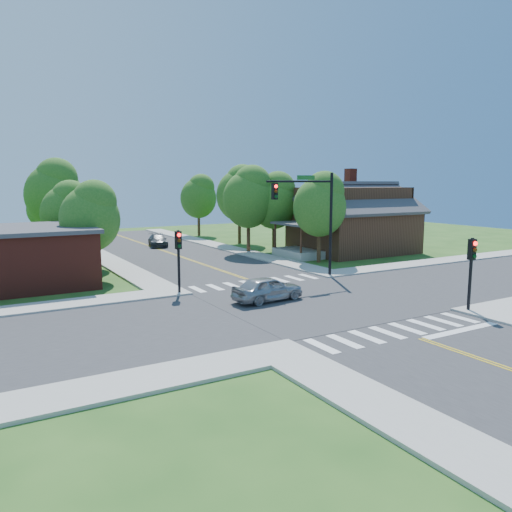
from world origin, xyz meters
TOP-DOWN VIEW (x-y plane):
  - ground at (0.00, 0.00)m, footprint 100.00×100.00m
  - road_ns at (0.00, 0.00)m, footprint 10.00×90.00m
  - road_ew at (0.00, 0.00)m, footprint 90.00×10.00m
  - intersection_patch at (0.00, 0.00)m, footprint 10.20×10.20m
  - sidewalk_ne at (15.82, 15.82)m, footprint 40.00×40.00m
  - crosswalk_north at (0.00, 6.20)m, footprint 8.85×2.00m
  - crosswalk_south at (0.00, -6.20)m, footprint 8.85×2.00m
  - centerline at (0.00, 0.00)m, footprint 0.30×90.00m
  - stop_bar at (2.50, -7.60)m, footprint 4.60×0.45m
  - signal_mast_ne at (3.91, 5.59)m, footprint 5.30×0.42m
  - signal_pole_se at (5.60, -5.62)m, footprint 0.34×0.42m
  - signal_pole_nw at (-5.60, 5.58)m, footprint 0.34×0.42m
  - house_ne at (15.11, 14.23)m, footprint 13.05×8.80m
  - building_nw at (-14.20, 13.20)m, footprint 10.40×8.40m
  - tree_e_a at (8.87, 11.01)m, footprint 4.39×4.17m
  - tree_e_b at (9.14, 18.38)m, footprint 4.47×4.25m
  - tree_e_c at (9.29, 25.57)m, footprint 4.97×4.72m
  - tree_e_d at (8.77, 35.20)m, footprint 4.46×4.24m
  - tree_w_a at (-8.92, 12.79)m, footprint 3.96×3.76m
  - tree_w_b at (-9.25, 19.57)m, footprint 3.97×3.77m
  - tree_w_c at (-8.88, 28.22)m, footprint 5.18×4.92m
  - tree_w_d at (-8.77, 36.97)m, footprint 3.44×3.26m
  - tree_house at (6.66, 18.91)m, footprint 4.80×4.56m
  - tree_bldg at (-7.95, 17.75)m, footprint 3.95×3.76m
  - car_silver at (-2.05, 1.46)m, footprint 2.39×4.40m
  - car_dgrey at (0.68, 27.45)m, footprint 3.57×4.98m

SIDE VIEW (x-z plane):
  - ground at x=0.00m, z-range 0.00..0.00m
  - intersection_patch at x=0.00m, z-range -0.03..0.03m
  - stop_bar at x=2.50m, z-range -0.05..0.05m
  - road_ns at x=0.00m, z-range 0.00..0.04m
  - road_ew at x=0.00m, z-range 0.01..0.04m
  - crosswalk_north at x=0.00m, z-range 0.04..0.05m
  - crosswalk_south at x=0.00m, z-range 0.04..0.05m
  - centerline at x=0.00m, z-range 0.04..0.05m
  - sidewalk_ne at x=15.82m, z-range 0.00..0.14m
  - car_dgrey at x=0.68m, z-range 0.00..1.23m
  - car_silver at x=-2.05m, z-range 0.00..1.40m
  - building_nw at x=-14.20m, z-range 0.02..3.75m
  - signal_pole_se at x=5.60m, z-range 0.76..4.56m
  - signal_pole_nw at x=-5.60m, z-range 0.76..4.56m
  - house_ne at x=15.11m, z-range -0.23..6.88m
  - tree_w_d at x=-8.77m, z-range 0.90..6.74m
  - tree_bldg at x=-7.95m, z-range 1.04..7.76m
  - tree_w_a at x=-8.92m, z-range 1.04..7.78m
  - tree_w_b at x=-9.25m, z-range 1.04..7.78m
  - signal_mast_ne at x=3.91m, z-range 1.25..8.45m
  - tree_e_a at x=8.87m, z-range 1.16..8.63m
  - tree_e_d at x=8.77m, z-range 1.18..8.76m
  - tree_e_b at x=9.14m, z-range 1.18..8.78m
  - tree_house at x=6.66m, z-range 1.27..9.42m
  - tree_e_c at x=9.29m, z-range 1.31..9.76m
  - tree_w_c at x=-8.88m, z-range 1.37..10.18m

